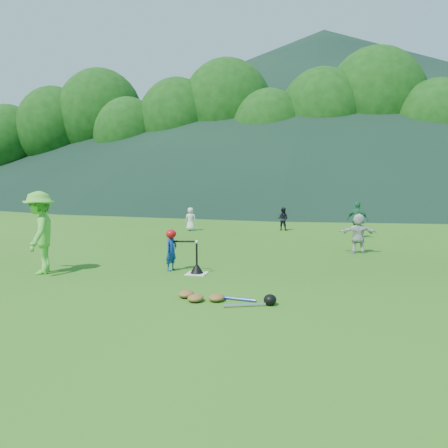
# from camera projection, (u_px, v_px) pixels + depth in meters

# --- Properties ---
(ground) EXTENTS (120.00, 120.00, 0.00)m
(ground) POSITION_uv_depth(u_px,v_px,m) (197.00, 274.00, 9.92)
(ground) COLOR #265613
(ground) RESTS_ON ground
(home_plate) EXTENTS (0.45, 0.45, 0.02)m
(home_plate) POSITION_uv_depth(u_px,v_px,m) (197.00, 273.00, 9.91)
(home_plate) COLOR silver
(home_plate) RESTS_ON ground
(baseball) EXTENTS (0.08, 0.08, 0.08)m
(baseball) POSITION_uv_depth(u_px,v_px,m) (197.00, 242.00, 9.84)
(baseball) COLOR white
(baseball) RESTS_ON batting_tee
(batter_child) EXTENTS (0.32, 0.40, 0.95)m
(batter_child) POSITION_uv_depth(u_px,v_px,m) (171.00, 251.00, 10.23)
(batter_child) COLOR navy
(batter_child) RESTS_ON ground
(adult_coach) EXTENTS (1.13, 1.39, 1.88)m
(adult_coach) POSITION_uv_depth(u_px,v_px,m) (40.00, 233.00, 9.90)
(adult_coach) COLOR #55C239
(adult_coach) RESTS_ON ground
(fielder_a) EXTENTS (0.49, 0.33, 0.98)m
(fielder_a) POSITION_uv_depth(u_px,v_px,m) (191.00, 219.00, 18.43)
(fielder_a) COLOR silver
(fielder_a) RESTS_ON ground
(fielder_b) EXTENTS (0.55, 0.47, 0.98)m
(fielder_b) POSITION_uv_depth(u_px,v_px,m) (283.00, 219.00, 18.57)
(fielder_b) COLOR black
(fielder_b) RESTS_ON ground
(fielder_c) EXTENTS (0.84, 0.56, 1.33)m
(fielder_c) POSITION_uv_depth(u_px,v_px,m) (358.00, 220.00, 16.10)
(fielder_c) COLOR #206D44
(fielder_c) RESTS_ON ground
(fielder_d) EXTENTS (1.12, 0.50, 1.16)m
(fielder_d) POSITION_uv_depth(u_px,v_px,m) (358.00, 233.00, 12.69)
(fielder_d) COLOR silver
(fielder_d) RESTS_ON ground
(batting_tee) EXTENTS (0.30, 0.30, 0.68)m
(batting_tee) POSITION_uv_depth(u_px,v_px,m) (197.00, 268.00, 9.90)
(batting_tee) COLOR black
(batting_tee) RESTS_ON home_plate
(batter_gear) EXTENTS (0.73, 0.26, 0.31)m
(batter_gear) POSITION_uv_depth(u_px,v_px,m) (172.00, 235.00, 10.19)
(batter_gear) COLOR red
(batter_gear) RESTS_ON ground
(equipment_pile) EXTENTS (1.80, 0.66, 0.19)m
(equipment_pile) POSITION_uv_depth(u_px,v_px,m) (216.00, 298.00, 7.67)
(equipment_pile) COLOR olive
(equipment_pile) RESTS_ON ground
(outfield_fence) EXTENTS (70.07, 0.08, 1.33)m
(outfield_fence) POSITION_uv_depth(u_px,v_px,m) (299.00, 197.00, 36.84)
(outfield_fence) COLOR gray
(outfield_fence) RESTS_ON ground
(tree_line) EXTENTS (70.04, 11.40, 14.82)m
(tree_line) POSITION_uv_depth(u_px,v_px,m) (307.00, 116.00, 41.66)
(tree_line) COLOR #382314
(tree_line) RESTS_ON ground
(distant_hills) EXTENTS (155.00, 140.00, 32.00)m
(distant_hills) POSITION_uv_depth(u_px,v_px,m) (284.00, 117.00, 89.18)
(distant_hills) COLOR black
(distant_hills) RESTS_ON ground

